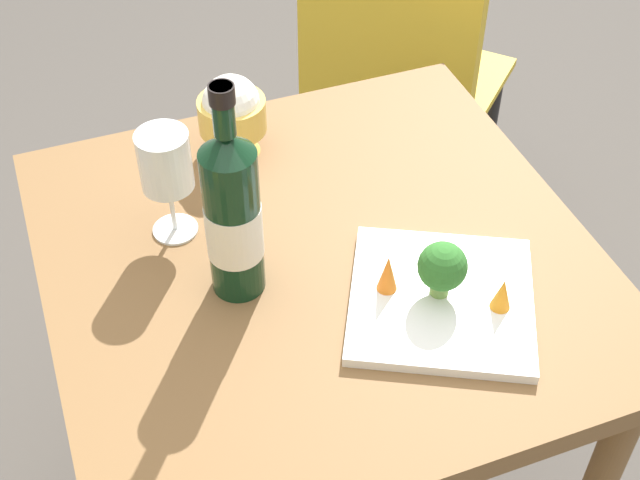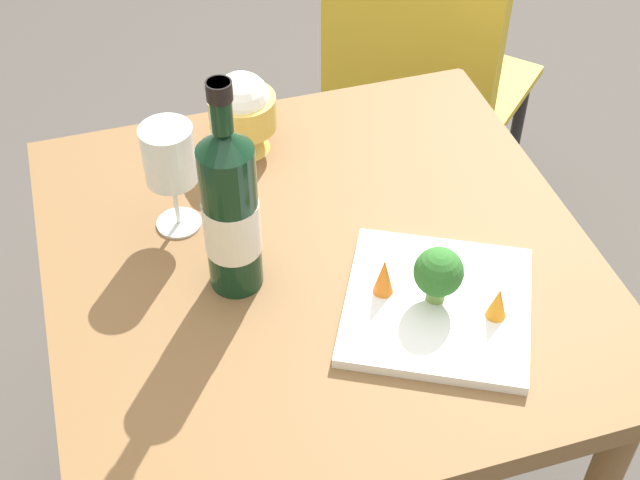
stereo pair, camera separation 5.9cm
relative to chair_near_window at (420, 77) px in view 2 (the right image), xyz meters
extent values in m
cube|color=brown|center=(-0.43, -0.67, 0.18)|extent=(0.79, 0.79, 0.04)
cylinder|color=brown|center=(-0.77, -0.33, -0.18)|extent=(0.05, 0.05, 0.69)
cylinder|color=brown|center=(-0.10, -0.33, -0.18)|extent=(0.05, 0.05, 0.69)
cube|color=gold|center=(0.07, 0.07, -0.09)|extent=(0.57, 0.57, 0.02)
cube|color=gold|center=(-0.06, -0.05, 0.12)|extent=(0.30, 0.32, 0.40)
cylinder|color=black|center=(0.08, 0.31, -0.31)|extent=(0.03, 0.03, 0.43)
cylinder|color=black|center=(0.32, 0.07, -0.31)|extent=(0.03, 0.03, 0.43)
cylinder|color=black|center=(-0.17, 0.08, -0.31)|extent=(0.03, 0.03, 0.43)
cylinder|color=black|center=(0.07, -0.17, -0.31)|extent=(0.03, 0.03, 0.43)
cylinder|color=black|center=(-0.56, -0.68, 0.32)|extent=(0.08, 0.07, 0.23)
cone|color=black|center=(-0.56, -0.68, 0.45)|extent=(0.08, 0.07, 0.03)
cylinder|color=black|center=(-0.56, -0.68, 0.50)|extent=(0.03, 0.03, 0.07)
cylinder|color=black|center=(-0.56, -0.68, 0.52)|extent=(0.03, 0.03, 0.02)
cylinder|color=silver|center=(-0.56, -0.68, 0.31)|extent=(0.08, 0.08, 0.08)
cylinder|color=white|center=(-0.62, -0.54, 0.20)|extent=(0.07, 0.07, 0.00)
cylinder|color=white|center=(-0.62, -0.54, 0.25)|extent=(0.01, 0.01, 0.08)
cylinder|color=white|center=(-0.62, -0.54, 0.34)|extent=(0.08, 0.08, 0.09)
cone|color=gold|center=(-0.48, -0.39, 0.22)|extent=(0.08, 0.08, 0.04)
cylinder|color=gold|center=(-0.48, -0.39, 0.27)|extent=(0.11, 0.11, 0.05)
sphere|color=white|center=(-0.48, -0.39, 0.30)|extent=(0.09, 0.09, 0.09)
cube|color=white|center=(-0.31, -0.82, 0.21)|extent=(0.34, 0.34, 0.02)
cylinder|color=#729E4C|center=(-0.31, -0.81, 0.23)|extent=(0.03, 0.03, 0.03)
sphere|color=#2D6B28|center=(-0.31, -0.81, 0.27)|extent=(0.07, 0.07, 0.07)
cone|color=orange|center=(-0.38, -0.78, 0.25)|extent=(0.03, 0.03, 0.06)
cone|color=orange|center=(-0.25, -0.86, 0.24)|extent=(0.03, 0.03, 0.05)
camera|label=1|loc=(-0.75, -1.52, 1.12)|focal=49.61mm
camera|label=2|loc=(-0.70, -1.54, 1.12)|focal=49.61mm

